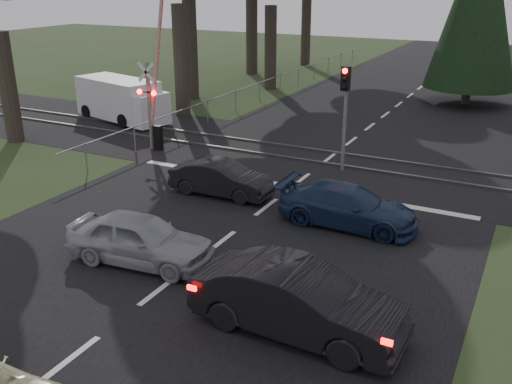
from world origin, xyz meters
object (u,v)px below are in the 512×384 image
Objects in this scene: dark_hatchback at (298,301)px; blue_sedan at (348,206)px; traffic_signal_center at (345,101)px; white_van at (123,100)px; silver_car at (140,239)px; crossing_signal at (153,104)px; dark_car_far at (221,179)px.

blue_sedan is at bearing 9.74° from dark_hatchback.
blue_sedan is at bearing -69.00° from traffic_signal_center.
dark_hatchback is 0.79× the size of white_van.
silver_car is 16.36m from white_van.
crossing_signal is 1.91× the size of dark_car_far.
crossing_signal reaches higher than blue_sedan.
dark_hatchback reaches higher than dark_car_far.
dark_car_far is (5.37, -3.47, -1.46)m from crossing_signal.
dark_hatchback is at bearing -107.90° from silver_car.
blue_sedan is (1.86, -4.83, -2.18)m from traffic_signal_center.
dark_car_far is (-0.61, 5.31, -0.08)m from silver_car.
crossing_signal is 1.70× the size of traffic_signal_center.
crossing_signal reaches higher than traffic_signal_center.
traffic_signal_center is at bearing 2.34° from white_van.
silver_car reaches higher than blue_sedan.
traffic_signal_center is 1.02× the size of silver_car.
silver_car is at bearing -175.30° from dark_car_far.
dark_hatchback is 5.97m from blue_sedan.
silver_car is 0.68× the size of white_van.
dark_hatchback is 5.12m from silver_car.
silver_car reaches higher than dark_car_far.
blue_sedan is at bearing -97.45° from dark_car_far.
dark_car_far is at bearing -32.91° from crossing_signal.
silver_car is at bearing 79.52° from dark_hatchback.
dark_car_far is 12.32m from white_van.
dark_car_far is at bearing 84.21° from blue_sedan.
silver_car is (-5.01, 1.06, -0.09)m from dark_hatchback.
crossing_signal is 8.36m from traffic_signal_center.
white_van is (-12.97, 2.72, -1.71)m from traffic_signal_center.
crossing_signal is at bearing 49.61° from dark_hatchback.
crossing_signal is 1.61× the size of blue_sedan.
blue_sedan is (10.13, -3.94, -1.43)m from crossing_signal.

